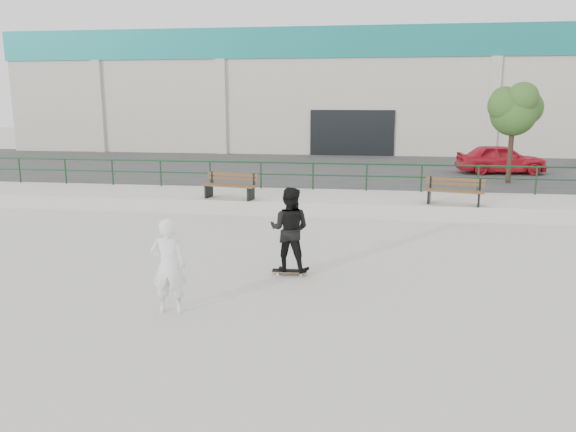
% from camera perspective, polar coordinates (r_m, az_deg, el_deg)
% --- Properties ---
extents(ground, '(120.00, 120.00, 0.00)m').
position_cam_1_polar(ground, '(10.87, 1.99, -9.10)').
color(ground, beige).
rests_on(ground, ground).
extents(ledge, '(30.00, 3.00, 0.50)m').
position_cam_1_polar(ledge, '(19.96, 5.01, 1.33)').
color(ledge, beige).
rests_on(ledge, ground).
extents(parking_strip, '(60.00, 14.00, 0.50)m').
position_cam_1_polar(parking_strip, '(28.35, 6.03, 4.45)').
color(parking_strip, '#333333').
rests_on(parking_strip, ground).
extents(railing, '(28.00, 0.06, 1.03)m').
position_cam_1_polar(railing, '(21.09, 5.27, 4.63)').
color(railing, '#163C1F').
rests_on(railing, ledge).
extents(commercial_building, '(44.20, 16.33, 8.00)m').
position_cam_1_polar(commercial_building, '(42.10, 6.98, 12.75)').
color(commercial_building, beige).
rests_on(commercial_building, ground).
extents(bench_left, '(1.99, 0.94, 0.88)m').
position_cam_1_polar(bench_left, '(19.37, -5.89, 3.06)').
color(bench_left, '#513C1B').
rests_on(bench_left, ledge).
extents(bench_right, '(1.94, 0.92, 0.86)m').
position_cam_1_polar(bench_right, '(18.99, 16.52, 2.41)').
color(bench_right, '#513C1B').
rests_on(bench_right, ledge).
extents(tree, '(2.26, 2.01, 4.01)m').
position_cam_1_polar(tree, '(24.34, 22.03, 10.14)').
color(tree, '#422B21').
rests_on(tree, parking_strip).
extents(red_car, '(4.05, 1.93, 1.34)m').
position_cam_1_polar(red_car, '(27.55, 20.82, 5.45)').
color(red_car, red).
rests_on(red_car, parking_strip).
extents(skateboard, '(0.79, 0.24, 0.09)m').
position_cam_1_polar(skateboard, '(12.70, 0.16, -5.62)').
color(skateboard, black).
rests_on(skateboard, ground).
extents(standing_skater, '(1.00, 0.83, 1.89)m').
position_cam_1_polar(standing_skater, '(12.44, 0.16, -1.36)').
color(standing_skater, black).
rests_on(standing_skater, skateboard).
extents(seated_skater, '(0.70, 0.51, 1.78)m').
position_cam_1_polar(seated_skater, '(10.50, -12.05, -4.99)').
color(seated_skater, white).
rests_on(seated_skater, ground).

